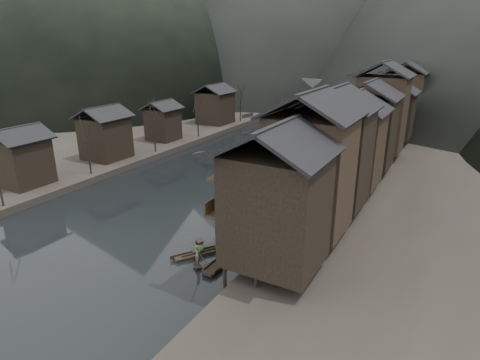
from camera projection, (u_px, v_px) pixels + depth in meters
The scene contains 12 objects.
water at pixel (168, 211), 47.09m from camera, with size 300.00×300.00×0.00m, color black.
left_bank at pixel (160, 120), 95.92m from camera, with size 40.00×200.00×1.20m, color #2D2823.
stilt_houses at pixel (364, 121), 51.73m from camera, with size 9.00×67.60×16.24m.
left_houses at pixel (148, 118), 71.19m from camera, with size 8.10×53.20×8.73m.
bare_trees at pixel (153, 117), 67.21m from camera, with size 3.88×60.35×7.76m.
moored_sampans at pixel (335, 166), 62.94m from camera, with size 2.78×73.23×0.47m.
midriver_boats at pixel (321, 128), 89.14m from camera, with size 16.88×41.48×0.45m.
stone_bridge at pixel (344, 95), 104.37m from camera, with size 40.00×6.00×9.00m.
hero_sampan at pixel (199, 253), 37.47m from camera, with size 3.59×4.87×0.44m.
cargo_heap at pixel (199, 246), 37.51m from camera, with size 1.15×1.51×0.69m, color black.
boatman at pixel (197, 252), 35.37m from camera, with size 0.66×0.43×1.80m, color slate.
bamboo_pole at pixel (198, 224), 34.33m from camera, with size 0.06×0.06×4.41m, color #8C7A51.
Camera 1 is at (28.61, -33.37, 19.22)m, focal length 30.00 mm.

